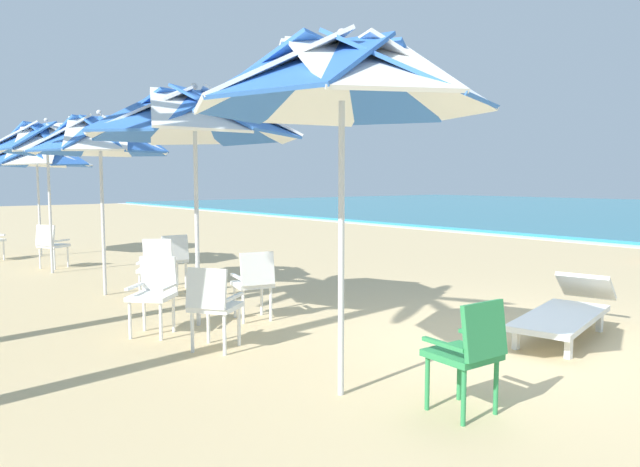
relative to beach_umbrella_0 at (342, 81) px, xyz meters
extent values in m
plane|color=#D3B784|center=(0.03, 2.30, -2.49)|extent=(80.00, 80.00, 0.00)
cylinder|color=silver|center=(0.00, 0.00, -1.32)|extent=(0.05, 0.05, 2.34)
cube|color=blue|center=(0.53, 0.22, 0.03)|extent=(1.31, 1.25, 0.55)
cube|color=white|center=(0.22, 0.53, 0.03)|extent=(1.25, 1.32, 0.55)
cube|color=blue|center=(-0.22, 0.53, 0.03)|extent=(1.25, 1.31, 0.55)
cube|color=white|center=(-0.53, 0.22, 0.03)|extent=(1.32, 1.25, 0.55)
cube|color=blue|center=(-0.53, -0.22, 0.03)|extent=(1.31, 1.25, 0.55)
cube|color=white|center=(-0.22, -0.53, 0.03)|extent=(1.25, 1.32, 0.55)
cube|color=blue|center=(0.22, -0.53, 0.03)|extent=(1.25, 1.31, 0.55)
cube|color=white|center=(0.53, -0.22, 0.03)|extent=(1.32, 1.25, 0.55)
sphere|color=silver|center=(0.00, 0.00, 0.35)|extent=(0.08, 0.08, 0.08)
cube|color=#2D8C4C|center=(0.83, 0.47, -2.05)|extent=(0.47, 0.47, 0.05)
cube|color=#2D8C4C|center=(1.03, 0.45, -1.82)|extent=(0.12, 0.42, 0.40)
cube|color=#2D8C4C|center=(0.82, 0.27, -1.94)|extent=(0.40, 0.07, 0.03)
cube|color=#2D8C4C|center=(0.84, 0.67, -1.94)|extent=(0.40, 0.07, 0.03)
cylinder|color=#2D8C4C|center=(0.64, 0.30, -2.28)|extent=(0.04, 0.04, 0.41)
cylinder|color=#2D8C4C|center=(0.67, 0.65, -2.28)|extent=(0.04, 0.04, 0.41)
cylinder|color=#2D8C4C|center=(0.99, 0.28, -2.28)|extent=(0.04, 0.04, 0.41)
cylinder|color=#2D8C4C|center=(1.02, 0.63, -2.28)|extent=(0.04, 0.04, 0.41)
cylinder|color=silver|center=(-2.76, 0.15, -1.34)|extent=(0.05, 0.05, 2.29)
cube|color=blue|center=(-2.20, 0.38, -0.01)|extent=(1.42, 1.32, 0.57)
cube|color=white|center=(-2.53, 0.71, -0.01)|extent=(1.33, 1.39, 0.57)
cube|color=blue|center=(-3.00, 0.71, -0.01)|extent=(1.32, 1.42, 0.57)
cube|color=white|center=(-3.33, 0.38, -0.01)|extent=(1.39, 1.33, 0.57)
cube|color=blue|center=(-3.33, -0.08, -0.01)|extent=(1.42, 1.32, 0.57)
cube|color=white|center=(-3.00, -0.41, -0.01)|extent=(1.33, 1.39, 0.57)
cube|color=blue|center=(-2.53, -0.41, -0.01)|extent=(1.32, 1.42, 0.57)
cube|color=white|center=(-2.20, -0.08, -0.01)|extent=(1.39, 1.33, 0.57)
sphere|color=silver|center=(-2.76, 0.15, 0.31)|extent=(0.08, 0.08, 0.08)
cube|color=white|center=(-1.77, -0.16, -2.05)|extent=(0.61, 0.61, 0.05)
cube|color=white|center=(-1.65, -0.32, -1.82)|extent=(0.40, 0.32, 0.40)
cube|color=white|center=(-1.93, -0.27, -1.94)|extent=(0.26, 0.35, 0.03)
cube|color=white|center=(-1.60, -0.04, -1.94)|extent=(0.26, 0.35, 0.03)
cylinder|color=white|center=(-2.01, -0.12, -2.28)|extent=(0.04, 0.04, 0.41)
cylinder|color=white|center=(-1.73, 0.09, -2.28)|extent=(0.04, 0.04, 0.41)
cylinder|color=white|center=(-1.81, -0.40, -2.28)|extent=(0.04, 0.04, 0.41)
cylinder|color=white|center=(-1.52, -0.20, -2.28)|extent=(0.04, 0.04, 0.41)
cube|color=white|center=(-2.62, 0.82, -2.05)|extent=(0.54, 0.54, 0.05)
cube|color=white|center=(-2.43, 0.77, -1.82)|extent=(0.20, 0.43, 0.40)
cube|color=white|center=(-2.67, 0.63, -1.94)|extent=(0.39, 0.14, 0.03)
cube|color=white|center=(-2.57, 1.02, -1.94)|extent=(0.39, 0.14, 0.03)
cylinder|color=white|center=(-2.84, 0.70, -2.28)|extent=(0.04, 0.04, 0.41)
cylinder|color=white|center=(-2.75, 1.04, -2.28)|extent=(0.04, 0.04, 0.41)
cylinder|color=white|center=(-2.50, 0.61, -2.28)|extent=(0.04, 0.04, 0.41)
cylinder|color=white|center=(-2.41, 0.95, -2.28)|extent=(0.04, 0.04, 0.41)
cube|color=white|center=(-2.68, -0.46, -2.05)|extent=(0.62, 0.62, 0.05)
cube|color=white|center=(-2.81, -0.31, -1.82)|extent=(0.37, 0.36, 0.40)
cube|color=white|center=(-2.53, -0.32, -1.94)|extent=(0.30, 0.32, 0.03)
cube|color=white|center=(-2.82, -0.59, -1.94)|extent=(0.30, 0.32, 0.03)
cylinder|color=white|center=(-2.43, -0.47, -2.28)|extent=(0.04, 0.04, 0.41)
cylinder|color=white|center=(-2.68, -0.71, -2.28)|extent=(0.04, 0.04, 0.41)
cylinder|color=white|center=(-2.67, -0.21, -2.28)|extent=(0.04, 0.04, 0.41)
cylinder|color=white|center=(-2.93, -0.45, -2.28)|extent=(0.04, 0.04, 0.41)
cylinder|color=silver|center=(-5.32, -0.09, -1.40)|extent=(0.05, 0.05, 2.18)
cube|color=blue|center=(-4.85, 0.11, -0.11)|extent=(1.14, 1.10, 0.55)
cube|color=white|center=(-5.13, 0.38, -0.11)|extent=(1.10, 1.15, 0.55)
cube|color=blue|center=(-5.52, 0.38, -0.11)|extent=(1.10, 1.14, 0.55)
cube|color=white|center=(-5.79, 0.11, -0.11)|extent=(1.15, 1.10, 0.55)
cube|color=blue|center=(-5.79, -0.28, -0.11)|extent=(1.14, 1.10, 0.55)
cube|color=white|center=(-5.52, -0.56, -0.11)|extent=(1.10, 1.15, 0.55)
cube|color=blue|center=(-5.13, -0.56, -0.11)|extent=(1.10, 1.14, 0.55)
cube|color=white|center=(-4.85, -0.28, -0.11)|extent=(1.15, 1.10, 0.55)
sphere|color=silver|center=(-5.32, -0.09, 0.23)|extent=(0.08, 0.08, 0.08)
cube|color=white|center=(-5.27, 0.95, -2.05)|extent=(0.46, 0.46, 0.05)
cube|color=white|center=(-5.07, 0.94, -1.82)|extent=(0.11, 0.42, 0.40)
cube|color=white|center=(-5.28, 0.75, -1.94)|extent=(0.40, 0.06, 0.03)
cube|color=white|center=(-5.26, 1.15, -1.94)|extent=(0.40, 0.06, 0.03)
cylinder|color=white|center=(-5.45, 0.78, -2.28)|extent=(0.04, 0.04, 0.41)
cylinder|color=white|center=(-5.44, 1.13, -2.28)|extent=(0.04, 0.04, 0.41)
cylinder|color=white|center=(-5.10, 0.76, -2.28)|extent=(0.04, 0.04, 0.41)
cylinder|color=white|center=(-5.09, 1.12, -2.28)|extent=(0.04, 0.04, 0.41)
cube|color=white|center=(-4.54, 0.37, -2.05)|extent=(0.61, 0.61, 0.05)
cube|color=white|center=(-4.71, 0.49, -1.82)|extent=(0.32, 0.40, 0.40)
cube|color=white|center=(-4.43, 0.54, -1.94)|extent=(0.35, 0.26, 0.03)
cube|color=white|center=(-4.66, 0.21, -1.94)|extent=(0.35, 0.26, 0.03)
cylinder|color=white|center=(-4.30, 0.41, -2.28)|extent=(0.04, 0.04, 0.41)
cylinder|color=white|center=(-4.50, 0.13, -2.28)|extent=(0.04, 0.04, 0.41)
cylinder|color=white|center=(-4.58, 0.62, -2.28)|extent=(0.04, 0.04, 0.41)
cylinder|color=white|center=(-4.79, 0.33, -2.28)|extent=(0.04, 0.04, 0.41)
cylinder|color=silver|center=(-8.03, -0.15, -1.34)|extent=(0.05, 0.05, 2.29)
cube|color=blue|center=(-7.57, 0.04, 0.00)|extent=(1.10, 1.09, 0.58)
cube|color=white|center=(-7.84, 0.31, 0.00)|extent=(1.07, 1.15, 0.58)
cube|color=blue|center=(-8.22, 0.31, 0.00)|extent=(1.09, 1.10, 0.58)
cube|color=white|center=(-8.50, 0.04, 0.00)|extent=(1.15, 1.07, 0.58)
cube|color=blue|center=(-8.50, -0.34, 0.00)|extent=(1.10, 1.09, 0.58)
cube|color=white|center=(-8.22, -0.61, 0.00)|extent=(1.07, 1.15, 0.58)
cube|color=blue|center=(-7.84, -0.61, 0.00)|extent=(1.09, 1.10, 0.58)
cube|color=white|center=(-7.57, -0.34, 0.00)|extent=(1.15, 1.07, 0.58)
sphere|color=silver|center=(-8.03, -0.15, 0.33)|extent=(0.08, 0.08, 0.08)
cube|color=white|center=(-8.70, 0.05, -2.05)|extent=(0.61, 0.61, 0.05)
cube|color=white|center=(-8.59, -0.12, -1.82)|extent=(0.40, 0.30, 0.40)
cube|color=white|center=(-8.87, -0.05, -1.94)|extent=(0.24, 0.36, 0.03)
cube|color=white|center=(-8.53, 0.16, -1.94)|extent=(0.24, 0.36, 0.03)
cylinder|color=white|center=(-8.94, 0.11, -2.28)|extent=(0.04, 0.04, 0.41)
cylinder|color=white|center=(-8.64, 0.30, -2.28)|extent=(0.04, 0.04, 0.41)
cylinder|color=white|center=(-8.75, -0.19, -2.28)|extent=(0.04, 0.04, 0.41)
cylinder|color=white|center=(-8.46, 0.00, -2.28)|extent=(0.04, 0.04, 0.41)
cylinder|color=silver|center=(-10.74, 0.29, -1.42)|extent=(0.05, 0.05, 2.13)
cube|color=blue|center=(-10.20, 0.52, -0.18)|extent=(1.34, 1.29, 0.57)
cube|color=white|center=(-10.51, 0.84, -0.18)|extent=(1.28, 1.37, 0.57)
cube|color=blue|center=(-10.97, 0.84, -0.18)|extent=(1.29, 1.34, 0.57)
cube|color=white|center=(-11.28, 0.52, -0.18)|extent=(1.37, 1.28, 0.57)
cube|color=blue|center=(-11.28, 0.07, -0.18)|extent=(1.34, 1.29, 0.57)
cube|color=white|center=(-10.97, -0.25, -0.18)|extent=(1.28, 1.37, 0.57)
cube|color=blue|center=(-10.51, -0.25, -0.18)|extent=(1.29, 1.34, 0.57)
cube|color=white|center=(-10.20, 0.07, -0.18)|extent=(1.37, 1.28, 0.57)
sphere|color=silver|center=(-10.74, 0.29, 0.14)|extent=(0.08, 0.08, 0.08)
cylinder|color=white|center=(-10.56, -0.49, -2.28)|extent=(0.04, 0.04, 0.41)
cube|color=white|center=(0.27, 2.90, -2.24)|extent=(1.01, 1.80, 0.06)
cube|color=white|center=(0.03, 3.93, -2.05)|extent=(0.70, 0.61, 0.36)
cube|color=white|center=(0.67, 2.34, -2.38)|extent=(0.06, 0.06, 0.22)
cube|color=white|center=(0.17, 2.22, -2.38)|extent=(0.06, 0.06, 0.22)
cube|color=white|center=(0.38, 3.58, -2.38)|extent=(0.06, 0.06, 0.22)
cube|color=white|center=(-0.12, 3.46, -2.38)|extent=(0.06, 0.06, 0.22)
camera|label=1|loc=(3.44, -2.99, -0.76)|focal=32.62mm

